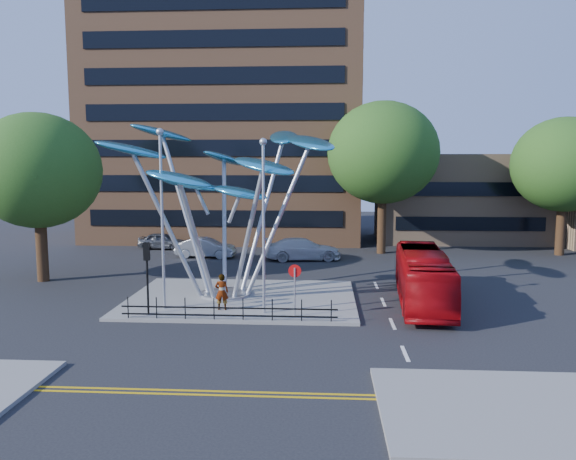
# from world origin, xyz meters

# --- Properties ---
(ground) EXTENTS (120.00, 120.00, 0.00)m
(ground) POSITION_xyz_m (0.00, 0.00, 0.00)
(ground) COLOR black
(ground) RESTS_ON ground
(traffic_island) EXTENTS (12.00, 9.00, 0.15)m
(traffic_island) POSITION_xyz_m (-1.00, 6.00, 0.07)
(traffic_island) COLOR slate
(traffic_island) RESTS_ON ground
(double_yellow_near) EXTENTS (40.00, 0.12, 0.01)m
(double_yellow_near) POSITION_xyz_m (0.00, -6.00, 0.01)
(double_yellow_near) COLOR gold
(double_yellow_near) RESTS_ON ground
(double_yellow_far) EXTENTS (40.00, 0.12, 0.01)m
(double_yellow_far) POSITION_xyz_m (0.00, -6.30, 0.01)
(double_yellow_far) COLOR gold
(double_yellow_far) RESTS_ON ground
(brick_tower) EXTENTS (25.00, 15.00, 30.00)m
(brick_tower) POSITION_xyz_m (-6.00, 32.00, 15.00)
(brick_tower) COLOR #8F5F3E
(brick_tower) RESTS_ON ground
(low_building_near) EXTENTS (15.00, 8.00, 8.00)m
(low_building_near) POSITION_xyz_m (16.00, 30.00, 4.00)
(low_building_near) COLOR tan
(low_building_near) RESTS_ON ground
(tree_right) EXTENTS (8.80, 8.80, 12.11)m
(tree_right) POSITION_xyz_m (8.00, 22.00, 8.04)
(tree_right) COLOR black
(tree_right) RESTS_ON ground
(tree_left) EXTENTS (7.60, 7.60, 10.32)m
(tree_left) POSITION_xyz_m (-14.00, 10.00, 6.79)
(tree_left) COLOR black
(tree_left) RESTS_ON ground
(tree_far) EXTENTS (8.00, 8.00, 10.81)m
(tree_far) POSITION_xyz_m (22.00, 22.00, 7.11)
(tree_far) COLOR black
(tree_far) RESTS_ON ground
(leaf_sculpture) EXTENTS (12.72, 9.54, 9.51)m
(leaf_sculpture) POSITION_xyz_m (-2.07, 6.68, 6.87)
(leaf_sculpture) COLOR #9EA0A5
(leaf_sculpture) RESTS_ON traffic_island
(street_lamp_left) EXTENTS (0.36, 0.36, 8.80)m
(street_lamp_left) POSITION_xyz_m (-4.50, 3.50, 5.36)
(street_lamp_left) COLOR #9EA0A5
(street_lamp_left) RESTS_ON traffic_island
(street_lamp_right) EXTENTS (0.36, 0.36, 8.30)m
(street_lamp_right) POSITION_xyz_m (0.50, 3.00, 5.09)
(street_lamp_right) COLOR #9EA0A5
(street_lamp_right) RESTS_ON traffic_island
(traffic_light_island) EXTENTS (0.28, 0.18, 3.42)m
(traffic_light_island) POSITION_xyz_m (-5.00, 2.50, 2.61)
(traffic_light_island) COLOR black
(traffic_light_island) RESTS_ON traffic_island
(no_entry_sign_island) EXTENTS (0.60, 0.10, 2.45)m
(no_entry_sign_island) POSITION_xyz_m (2.00, 2.52, 1.82)
(no_entry_sign_island) COLOR #9EA0A5
(no_entry_sign_island) RESTS_ON traffic_island
(pedestrian_railing_front) EXTENTS (10.00, 0.06, 1.00)m
(pedestrian_railing_front) POSITION_xyz_m (-1.00, 1.70, 0.55)
(pedestrian_railing_front) COLOR black
(pedestrian_railing_front) RESTS_ON traffic_island
(red_bus) EXTENTS (3.18, 10.19, 2.79)m
(red_bus) POSITION_xyz_m (8.50, 5.84, 1.40)
(red_bus) COLOR #98070B
(red_bus) RESTS_ON ground
(pedestrian) EXTENTS (0.69, 0.49, 1.79)m
(pedestrian) POSITION_xyz_m (-1.62, 3.40, 1.05)
(pedestrian) COLOR gray
(pedestrian) RESTS_ON traffic_island
(parked_car_left) EXTENTS (4.22, 2.01, 1.39)m
(parked_car_left) POSITION_xyz_m (-10.22, 23.00, 0.70)
(parked_car_left) COLOR #474A4F
(parked_car_left) RESTS_ON ground
(parked_car_mid) EXTENTS (4.71, 2.00, 1.51)m
(parked_car_mid) POSITION_xyz_m (-5.72, 19.11, 0.76)
(parked_car_mid) COLOR #989B9F
(parked_car_mid) RESTS_ON ground
(parked_car_right) EXTENTS (5.90, 3.06, 1.64)m
(parked_car_right) POSITION_xyz_m (1.81, 18.50, 0.82)
(parked_car_right) COLOR silver
(parked_car_right) RESTS_ON ground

